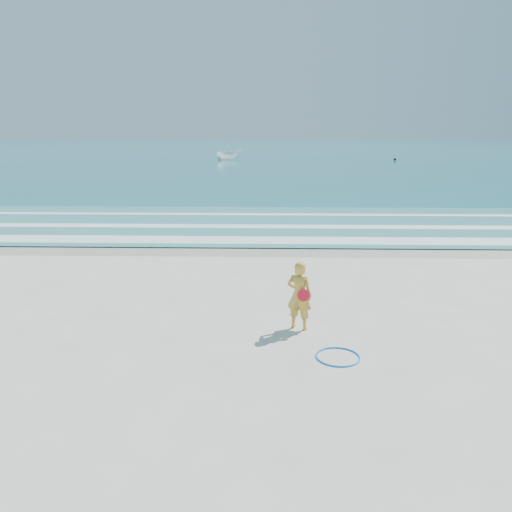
{
  "coord_description": "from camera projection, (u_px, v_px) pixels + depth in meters",
  "views": [
    {
      "loc": [
        1.1,
        -9.08,
        4.33
      ],
      "look_at": [
        0.73,
        4.0,
        1.0
      ],
      "focal_mm": 35.0,
      "sensor_mm": 36.0,
      "label": 1
    }
  ],
  "objects": [
    {
      "name": "foam_mid",
      "position": [
        246.0,
        226.0,
        22.66
      ],
      "size": [
        400.0,
        0.9,
        0.01
      ],
      "primitive_type": "cube",
      "color": "white",
      "rests_on": "shallow"
    },
    {
      "name": "woman",
      "position": [
        299.0,
        295.0,
        10.99
      ],
      "size": [
        0.66,
        0.55,
        1.55
      ],
      "color": "gold",
      "rests_on": "ground"
    },
    {
      "name": "wet_sand",
      "position": [
        240.0,
        249.0,
        18.61
      ],
      "size": [
        400.0,
        2.4,
        0.0
      ],
      "primitive_type": "cube",
      "color": "#B2A893",
      "rests_on": "ground"
    },
    {
      "name": "buoy",
      "position": [
        395.0,
        159.0,
        70.57
      ],
      "size": [
        0.36,
        0.36,
        0.36
      ],
      "primitive_type": "sphere",
      "color": "black",
      "rests_on": "ocean"
    },
    {
      "name": "shallow",
      "position": [
        247.0,
        223.0,
        23.44
      ],
      "size": [
        400.0,
        10.0,
        0.01
      ],
      "primitive_type": "cube",
      "color": "#59B7AD",
      "rests_on": "ocean"
    },
    {
      "name": "hoop",
      "position": [
        338.0,
        357.0,
        9.74
      ],
      "size": [
        0.93,
        0.93,
        0.03
      ],
      "primitive_type": "torus",
      "rotation": [
        0.0,
        0.0,
        0.07
      ],
      "color": "#0D83F7",
      "rests_on": "ground"
    },
    {
      "name": "foam_far",
      "position": [
        249.0,
        214.0,
        25.86
      ],
      "size": [
        400.0,
        0.6,
        0.01
      ],
      "primitive_type": "cube",
      "color": "white",
      "rests_on": "shallow"
    },
    {
      "name": "ground",
      "position": [
        214.0,
        354.0,
        9.89
      ],
      "size": [
        400.0,
        400.0,
        0.0
      ],
      "primitive_type": "plane",
      "color": "silver",
      "rests_on": "ground"
    },
    {
      "name": "foam_near",
      "position": [
        242.0,
        240.0,
        19.85
      ],
      "size": [
        400.0,
        1.4,
        0.01
      ],
      "primitive_type": "cube",
      "color": "white",
      "rests_on": "shallow"
    },
    {
      "name": "ocean",
      "position": [
        266.0,
        149.0,
        111.6
      ],
      "size": [
        400.0,
        190.0,
        0.04
      ],
      "primitive_type": "cube",
      "color": "#19727F",
      "rests_on": "ground"
    },
    {
      "name": "boat",
      "position": [
        229.0,
        155.0,
        71.88
      ],
      "size": [
        4.17,
        2.99,
        1.51
      ],
      "primitive_type": "imported",
      "rotation": [
        0.0,
        0.0,
        2.01
      ],
      "color": "white",
      "rests_on": "ocean"
    }
  ]
}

